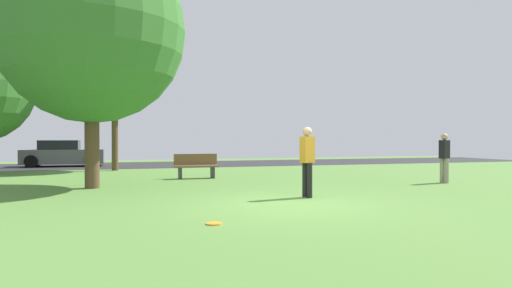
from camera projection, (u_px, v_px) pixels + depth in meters
The scene contains 9 objects.
ground_plane at pixel (291, 205), 9.61m from camera, with size 44.00×44.00×0.00m, color #547F38.
road_strip at pixel (188, 164), 24.90m from camera, with size 44.00×6.40×0.01m, color #28282B.
oak_tree_left at pixel (92, 30), 12.75m from camera, with size 5.48×5.48×7.40m.
birch_tree_lone at pixel (115, 74), 19.94m from camera, with size 3.41×3.41×6.15m.
person_thrower at pixel (444, 156), 14.31m from camera, with size 0.37×0.31×1.63m.
person_catcher at pixel (307, 158), 10.74m from camera, with size 0.37×0.31×1.75m.
frisbee_disc at pixel (214, 224), 7.38m from camera, with size 0.27×0.27×0.03m, color orange.
parked_car_grey at pixel (63, 154), 22.97m from camera, with size 4.04×1.94×1.38m.
park_bench at pixel (196, 166), 15.97m from camera, with size 1.60×0.45×0.90m.
Camera 1 is at (-3.56, -8.94, 1.46)m, focal length 30.44 mm.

